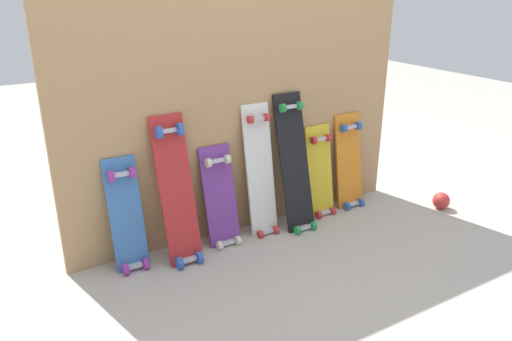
{
  "coord_description": "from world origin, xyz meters",
  "views": [
    {
      "loc": [
        -1.47,
        -2.55,
        1.56
      ],
      "look_at": [
        0.0,
        -0.07,
        0.44
      ],
      "focal_mm": 35.07,
      "sensor_mm": 36.0,
      "label": 1
    }
  ],
  "objects": [
    {
      "name": "ground_plane",
      "position": [
        0.0,
        0.0,
        0.0
      ],
      "size": [
        12.0,
        12.0,
        0.0
      ],
      "primitive_type": "plane",
      "color": "#B2AAA0"
    },
    {
      "name": "plywood_wall_panel",
      "position": [
        0.0,
        0.07,
        0.79
      ],
      "size": [
        2.32,
        0.04,
        1.57
      ],
      "primitive_type": "cube",
      "color": "tan",
      "rests_on": "ground"
    },
    {
      "name": "skateboard_blue",
      "position": [
        -0.82,
        -0.03,
        0.29
      ],
      "size": [
        0.19,
        0.2,
        0.7
      ],
      "color": "#386BAD",
      "rests_on": "ground"
    },
    {
      "name": "skateboard_red",
      "position": [
        -0.53,
        -0.08,
        0.39
      ],
      "size": [
        0.2,
        0.3,
        0.9
      ],
      "color": "#B22626",
      "rests_on": "ground"
    },
    {
      "name": "skateboard_purple",
      "position": [
        -0.24,
        -0.04,
        0.27
      ],
      "size": [
        0.2,
        0.21,
        0.68
      ],
      "color": "#6B338C",
      "rests_on": "ground"
    },
    {
      "name": "skateboard_white",
      "position": [
        0.05,
        -0.04,
        0.38
      ],
      "size": [
        0.19,
        0.21,
        0.91
      ],
      "color": "silver",
      "rests_on": "ground"
    },
    {
      "name": "skateboard_black",
      "position": [
        0.29,
        -0.08,
        0.4
      ],
      "size": [
        0.2,
        0.3,
        0.95
      ],
      "color": "black",
      "rests_on": "ground"
    },
    {
      "name": "skateboard_yellow",
      "position": [
        0.54,
        -0.02,
        0.28
      ],
      "size": [
        0.2,
        0.18,
        0.69
      ],
      "color": "gold",
      "rests_on": "ground"
    },
    {
      "name": "skateboard_orange",
      "position": [
        0.8,
        -0.02,
        0.3
      ],
      "size": [
        0.21,
        0.18,
        0.74
      ],
      "color": "orange",
      "rests_on": "ground"
    },
    {
      "name": "rubber_ball",
      "position": [
        1.33,
        -0.43,
        0.06
      ],
      "size": [
        0.12,
        0.12,
        0.12
      ],
      "primitive_type": "sphere",
      "color": "red",
      "rests_on": "ground"
    }
  ]
}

